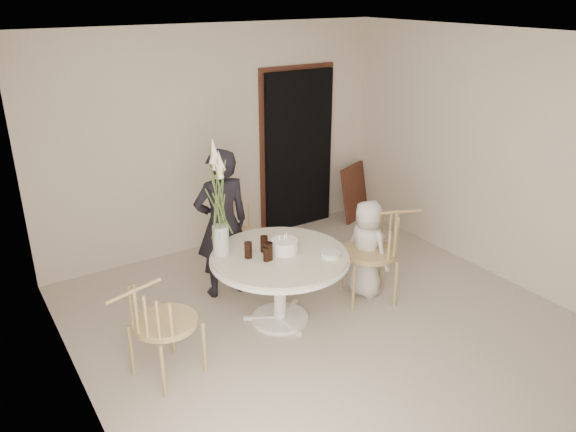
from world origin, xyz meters
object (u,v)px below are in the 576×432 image
boy (367,249)px  flower_vase (219,204)px  chair_right (382,242)px  chair_far (232,225)px  birthday_cake (284,246)px  girl (222,224)px  table (280,265)px  chair_left (151,319)px

boy → flower_vase: flower_vase is taller
chair_right → flower_vase: size_ratio=0.87×
boy → flower_vase: size_ratio=0.94×
chair_far → birthday_cake: size_ratio=3.41×
chair_right → girl: bearing=-103.5°
table → birthday_cake: 0.19m
chair_left → girl: 1.55m
girl → flower_vase: flower_vase is taller
chair_left → chair_far: bearing=-62.2°
chair_right → girl: size_ratio=0.61×
chair_left → birthday_cake: chair_left is taller
chair_far → boy: boy is taller
girl → boy: girl is taller
table → chair_left: (-1.36, -0.22, -0.01)m
table → boy: boy is taller
chair_right → girl: 1.67m
chair_left → girl: bearing=-64.8°
table → flower_vase: (-0.46, 0.30, 0.62)m
chair_left → girl: girl is taller
chair_right → birthday_cake: bearing=-77.6°
table → chair_left: size_ratio=1.42×
chair_right → flower_vase: bearing=-84.4°
girl → birthday_cake: size_ratio=6.19×
chair_far → chair_right: (1.04, -1.36, 0.06)m
chair_far → girl: bearing=-129.4°
chair_left → flower_vase: size_ratio=0.83×
girl → chair_far: bearing=-123.1°
chair_right → boy: size_ratio=0.92×
birthday_cake → boy: bearing=-3.2°
chair_left → flower_vase: flower_vase is taller
chair_far → table: bearing=-96.6°
chair_left → boy: boy is taller
chair_far → birthday_cake: 1.20m
table → chair_far: (0.10, 1.20, -0.04)m
chair_far → girl: 0.56m
chair_right → chair_left: bearing=-66.9°
boy → flower_vase: (-1.51, 0.34, 0.70)m
flower_vase → birthday_cake: bearing=-29.0°
chair_right → boy: 0.19m
chair_far → boy: 1.56m
flower_vase → chair_left: bearing=-149.6°
birthday_cake → flower_vase: bearing=151.0°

